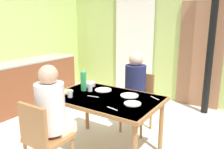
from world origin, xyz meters
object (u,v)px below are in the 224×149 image
person_near_diner (51,106)px  serving_bowl_center (89,84)px  person_far_diner (135,82)px  chair_near_diner (43,137)px  chair_far_diner (139,98)px  water_bottle_green_near (84,80)px  kitchen_counter (33,82)px  dining_table (105,103)px

person_near_diner → serving_bowl_center: size_ratio=4.53×
person_far_diner → chair_near_diner: bearing=78.2°
person_near_diner → person_far_diner: same height
serving_bowl_center → person_near_diner: bearing=-76.0°
person_near_diner → chair_far_diner: bearing=78.2°
water_bottle_green_near → person_near_diner: bearing=-77.4°
chair_far_diner → water_bottle_green_near: water_bottle_green_near is taller
chair_far_diner → person_far_diner: size_ratio=1.13×
chair_far_diner → water_bottle_green_near: (-0.46, -0.73, 0.38)m
kitchen_counter → water_bottle_green_near: (1.83, -0.57, 0.42)m
person_near_diner → serving_bowl_center: 0.94m
kitchen_counter → chair_near_diner: (1.98, -1.41, 0.05)m
kitchen_counter → water_bottle_green_near: water_bottle_green_near is taller
person_near_diner → kitchen_counter: bearing=147.2°
chair_far_diner → chair_near_diner: bearing=79.2°
chair_far_diner → serving_bowl_center: bearing=44.7°
kitchen_counter → chair_far_diner: 2.29m
person_near_diner → person_far_diner: (0.30, 1.29, 0.00)m
water_bottle_green_near → dining_table: bearing=-8.4°
dining_table → chair_far_diner: chair_far_diner is taller
person_far_diner → serving_bowl_center: bearing=36.2°
water_bottle_green_near → serving_bowl_center: water_bottle_green_near is taller
chair_far_diner → serving_bowl_center: 0.79m
serving_bowl_center → water_bottle_green_near: bearing=-71.5°
water_bottle_green_near → chair_near_diner: bearing=-79.4°
kitchen_counter → dining_table: bearing=-15.9°
kitchen_counter → serving_bowl_center: (1.76, -0.37, 0.32)m
dining_table → person_near_diner: person_near_diner is taller
water_bottle_green_near → person_far_diner: bearing=52.2°
kitchen_counter → dining_table: 2.31m
chair_far_diner → person_near_diner: person_near_diner is taller
kitchen_counter → chair_far_diner: kitchen_counter is taller
person_near_diner → person_far_diner: bearing=77.0°
chair_far_diner → water_bottle_green_near: size_ratio=3.00×
chair_near_diner → water_bottle_green_near: water_bottle_green_near is taller
kitchen_counter → chair_far_diner: bearing=3.8°
dining_table → water_bottle_green_near: (-0.39, 0.06, 0.21)m
chair_far_diner → person_near_diner: bearing=78.2°
chair_near_diner → person_far_diner: size_ratio=1.13×
person_near_diner → water_bottle_green_near: person_near_diner is taller
kitchen_counter → serving_bowl_center: bearing=-11.8°
water_bottle_green_near → serving_bowl_center: (-0.07, 0.21, -0.11)m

